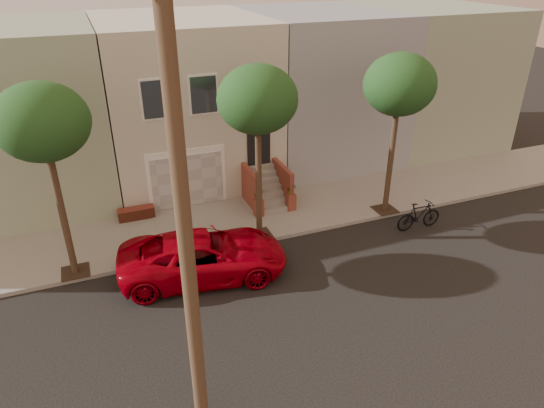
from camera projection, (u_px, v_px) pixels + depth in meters
name	position (u px, v px, depth m)	size (l,w,h in m)	color
ground	(273.00, 307.00, 14.78)	(90.00, 90.00, 0.00)	black
sidewalk	(223.00, 224.00, 19.16)	(40.00, 3.70, 0.15)	gray
house_row	(183.00, 97.00, 22.35)	(33.10, 11.70, 7.00)	#BCB6A1
tree_left	(42.00, 123.00, 13.79)	(2.70, 2.57, 6.30)	#2D2116
tree_mid	(258.00, 101.00, 15.91)	(2.70, 2.57, 6.30)	#2D2116
tree_right	(400.00, 86.00, 17.70)	(2.70, 2.57, 6.30)	#2D2116
pickup_truck	(204.00, 256.00, 15.91)	(2.51, 5.45, 1.52)	#A9000F
motorcycle	(419.00, 216.00, 18.72)	(0.54, 1.90, 1.14)	black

